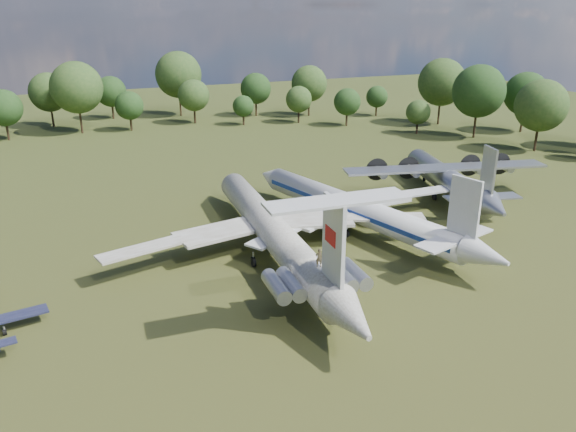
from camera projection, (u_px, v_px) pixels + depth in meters
name	position (u px, v px, depth m)	size (l,w,h in m)	color
ground	(221.00, 255.00, 67.45)	(300.00, 300.00, 0.00)	#233F15
il62_airliner	(273.00, 236.00, 66.44)	(40.00, 51.99, 5.10)	beige
tu104_jet	(355.00, 214.00, 74.21)	(35.38, 47.18, 4.72)	silver
an12_transport	(447.00, 183.00, 86.98)	(32.05, 35.82, 4.71)	#A8AAB0
person_on_il62	(319.00, 258.00, 52.61)	(0.67, 0.44, 1.83)	olive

